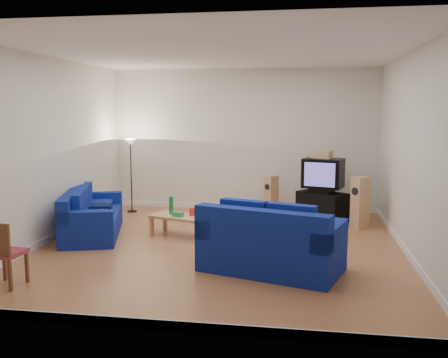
# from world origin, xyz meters

# --- Properties ---
(room) EXTENTS (6.01, 6.51, 3.21)m
(room) POSITION_xyz_m (0.00, 0.00, 1.54)
(room) COLOR brown
(room) RESTS_ON ground
(sofa_three_seat) EXTENTS (1.48, 2.29, 0.82)m
(sofa_three_seat) POSITION_xyz_m (-2.51, 0.44, 0.30)
(sofa_three_seat) COLOR #000E63
(sofa_three_seat) RESTS_ON ground
(sofa_loveseat) EXTENTS (2.16, 1.60, 0.96)m
(sofa_loveseat) POSITION_xyz_m (0.91, -1.14, 0.36)
(sofa_loveseat) COLOR #000E63
(sofa_loveseat) RESTS_ON ground
(coffee_table) EXTENTS (1.17, 0.84, 0.39)m
(coffee_table) POSITION_xyz_m (-0.84, 0.60, 0.33)
(coffee_table) COLOR tan
(coffee_table) RESTS_ON ground
(bottle) EXTENTS (0.10, 0.10, 0.33)m
(bottle) POSITION_xyz_m (-1.03, 0.70, 0.55)
(bottle) COLOR #197233
(bottle) RESTS_ON coffee_table
(tissue_box) EXTENTS (0.22, 0.15, 0.08)m
(tissue_box) POSITION_xyz_m (-0.86, 0.51, 0.43)
(tissue_box) COLOR green
(tissue_box) RESTS_ON coffee_table
(red_canister) EXTENTS (0.11, 0.11, 0.14)m
(red_canister) POSITION_xyz_m (-0.62, 0.63, 0.46)
(red_canister) COLOR red
(red_canister) RESTS_ON coffee_table
(remote) EXTENTS (0.15, 0.05, 0.02)m
(remote) POSITION_xyz_m (-0.48, 0.53, 0.40)
(remote) COLOR black
(remote) RESTS_ON coffee_table
(tv_stand) EXTENTS (1.11, 1.05, 0.60)m
(tv_stand) POSITION_xyz_m (1.76, 2.27, 0.30)
(tv_stand) COLOR black
(tv_stand) RESTS_ON ground
(av_receiver) EXTENTS (0.54, 0.51, 0.10)m
(av_receiver) POSITION_xyz_m (1.74, 2.21, 0.65)
(av_receiver) COLOR black
(av_receiver) RESTS_ON tv_stand
(television) EXTENTS (0.90, 0.76, 0.60)m
(television) POSITION_xyz_m (1.75, 2.27, 1.00)
(television) COLOR black
(television) RESTS_ON av_receiver
(centre_speaker) EXTENTS (0.47, 0.39, 0.15)m
(centre_speaker) POSITION_xyz_m (1.71, 2.33, 1.38)
(centre_speaker) COLOR tan
(centre_speaker) RESTS_ON television
(speaker_left) EXTENTS (0.32, 0.32, 0.87)m
(speaker_left) POSITION_xyz_m (0.67, 2.70, 0.43)
(speaker_left) COLOR tan
(speaker_left) RESTS_ON ground
(speaker_right) EXTENTS (0.38, 0.37, 1.01)m
(speaker_right) POSITION_xyz_m (2.45, 1.75, 0.51)
(speaker_right) COLOR tan
(speaker_right) RESTS_ON ground
(floor_lamp) EXTENTS (0.28, 0.28, 1.64)m
(floor_lamp) POSITION_xyz_m (-2.45, 2.56, 1.36)
(floor_lamp) COLOR black
(floor_lamp) RESTS_ON ground
(dining_chair) EXTENTS (0.46, 0.46, 0.88)m
(dining_chair) POSITION_xyz_m (-2.46, -2.32, 0.49)
(dining_chair) COLOR brown
(dining_chair) RESTS_ON ground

